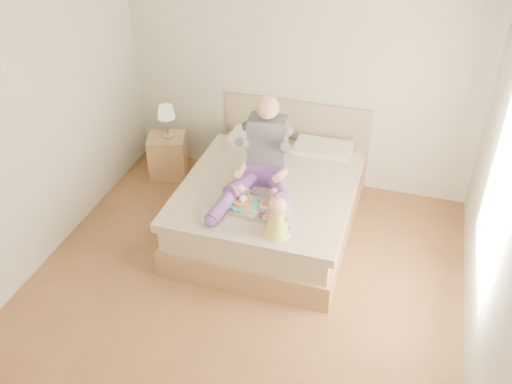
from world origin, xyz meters
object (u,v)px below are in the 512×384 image
(nightstand, at_px, (168,156))
(tray, at_px, (252,204))
(baby, at_px, (278,220))
(adult, at_px, (263,163))
(bed, at_px, (273,199))

(nightstand, height_order, tray, tray)
(tray, distance_m, baby, 0.48)
(nightstand, bearing_deg, baby, -57.80)
(nightstand, xyz_separation_m, baby, (1.76, -1.47, 0.51))
(nightstand, relative_size, tray, 1.00)
(adult, bearing_deg, tray, -94.93)
(bed, relative_size, tray, 4.14)
(tray, bearing_deg, adult, 96.86)
(adult, xyz_separation_m, baby, (0.34, -0.69, -0.11))
(baby, bearing_deg, adult, 107.45)
(tray, bearing_deg, bed, 92.68)
(bed, distance_m, nightstand, 1.58)
(adult, distance_m, tray, 0.44)
(bed, xyz_separation_m, nightstand, (-1.47, 0.57, -0.05))
(adult, bearing_deg, baby, -69.10)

